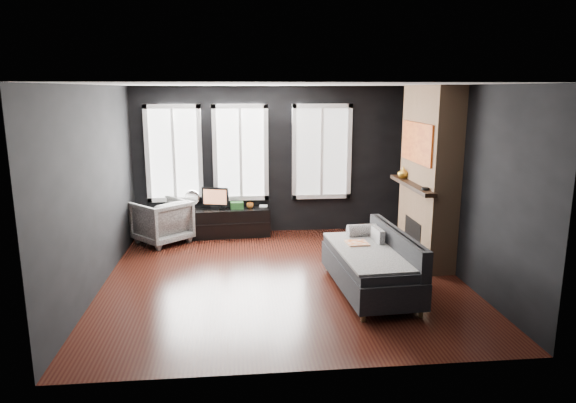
{
  "coord_description": "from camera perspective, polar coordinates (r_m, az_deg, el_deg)",
  "views": [
    {
      "loc": [
        -0.64,
        -6.91,
        2.64
      ],
      "look_at": [
        0.1,
        0.3,
        1.05
      ],
      "focal_mm": 32.0,
      "sensor_mm": 36.0,
      "label": 1
    }
  ],
  "objects": [
    {
      "name": "mantel_clock",
      "position": [
        7.59,
        15.02,
        1.38
      ],
      "size": [
        0.12,
        0.12,
        0.04
      ],
      "primitive_type": "cylinder",
      "rotation": [
        0.0,
        0.0,
        0.07
      ],
      "color": "black",
      "rests_on": "fireplace"
    },
    {
      "name": "wall_left",
      "position": [
        7.27,
        -20.59,
        1.36
      ],
      "size": [
        0.02,
        5.0,
        2.7
      ],
      "primitive_type": "cube",
      "color": "black",
      "rests_on": "ground"
    },
    {
      "name": "monitor",
      "position": [
        9.37,
        -8.08,
        0.53
      ],
      "size": [
        0.51,
        0.24,
        0.45
      ],
      "primitive_type": null,
      "rotation": [
        0.0,
        0.0,
        -0.28
      ],
      "color": "black",
      "rests_on": "media_console"
    },
    {
      "name": "storage_box",
      "position": [
        9.36,
        -5.7,
        -0.44
      ],
      "size": [
        0.24,
        0.17,
        0.12
      ],
      "primitive_type": "cube",
      "rotation": [
        0.0,
        0.0,
        0.09
      ],
      "color": "#2B6A2A",
      "rests_on": "media_console"
    },
    {
      "name": "stripe_pillow",
      "position": [
        7.22,
        9.92,
        -4.26
      ],
      "size": [
        0.11,
        0.34,
        0.34
      ],
      "primitive_type": "cube",
      "rotation": [
        0.0,
        0.0,
        0.1
      ],
      "color": "gray",
      "rests_on": "sofa"
    },
    {
      "name": "book",
      "position": [
        9.49,
        -3.22,
        0.05
      ],
      "size": [
        0.15,
        0.03,
        0.21
      ],
      "primitive_type": "imported",
      "rotation": [
        0.0,
        0.0,
        -0.09
      ],
      "color": "#C1AD97",
      "rests_on": "media_console"
    },
    {
      "name": "floor",
      "position": [
        7.42,
        -0.54,
        -8.46
      ],
      "size": [
        5.0,
        5.0,
        0.0
      ],
      "primitive_type": "plane",
      "color": "black",
      "rests_on": "ground"
    },
    {
      "name": "mantel_vase",
      "position": [
        8.5,
        12.68,
        3.15
      ],
      "size": [
        0.18,
        0.19,
        0.18
      ],
      "primitive_type": "imported",
      "rotation": [
        0.0,
        0.0,
        0.02
      ],
      "color": "gold",
      "rests_on": "fireplace"
    },
    {
      "name": "armchair",
      "position": [
        9.21,
        -13.86,
        -1.93
      ],
      "size": [
        1.12,
        1.11,
        0.84
      ],
      "primitive_type": "imported",
      "rotation": [
        0.0,
        0.0,
        -2.41
      ],
      "color": "white",
      "rests_on": "floor"
    },
    {
      "name": "ceiling",
      "position": [
        6.94,
        -0.58,
        12.87
      ],
      "size": [
        5.0,
        5.0,
        0.0
      ],
      "primitive_type": "plane",
      "color": "white",
      "rests_on": "ground"
    },
    {
      "name": "mug",
      "position": [
        9.39,
        -4.25,
        -0.37
      ],
      "size": [
        0.14,
        0.12,
        0.12
      ],
      "primitive_type": "imported",
      "rotation": [
        0.0,
        0.0,
        -0.23
      ],
      "color": "orange",
      "rests_on": "media_console"
    },
    {
      "name": "media_console",
      "position": [
        9.45,
        -6.61,
        -2.31
      ],
      "size": [
        1.51,
        0.56,
        0.51
      ],
      "primitive_type": null,
      "rotation": [
        0.0,
        0.0,
        0.07
      ],
      "color": "black",
      "rests_on": "floor"
    },
    {
      "name": "wall_right",
      "position": [
        7.69,
        18.33,
        2.09
      ],
      "size": [
        0.02,
        5.0,
        2.7
      ],
      "primitive_type": "cube",
      "color": "black",
      "rests_on": "ground"
    },
    {
      "name": "sofa",
      "position": [
        6.91,
        9.11,
        -6.59
      ],
      "size": [
        1.07,
        1.98,
        0.83
      ],
      "primitive_type": null,
      "rotation": [
        0.0,
        0.0,
        0.06
      ],
      "color": "black",
      "rests_on": "floor"
    },
    {
      "name": "desk_fan",
      "position": [
        9.32,
        -10.61,
        0.16
      ],
      "size": [
        0.28,
        0.28,
        0.38
      ],
      "primitive_type": null,
      "rotation": [
        0.0,
        0.0,
        -0.04
      ],
      "color": "#A1A1A1",
      "rests_on": "media_console"
    },
    {
      "name": "windows",
      "position": [
        9.37,
        -4.78,
        10.75
      ],
      "size": [
        4.0,
        0.16,
        1.76
      ],
      "primitive_type": null,
      "color": "white",
      "rests_on": "wall_back"
    },
    {
      "name": "wall_back",
      "position": [
        9.52,
        -1.95,
        4.59
      ],
      "size": [
        5.0,
        0.02,
        2.7
      ],
      "primitive_type": "cube",
      "color": "black",
      "rests_on": "ground"
    },
    {
      "name": "fireplace",
      "position": [
        8.16,
        15.35,
        2.84
      ],
      "size": [
        0.7,
        1.62,
        2.7
      ],
      "primitive_type": null,
      "color": "#93724C",
      "rests_on": "floor"
    }
  ]
}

